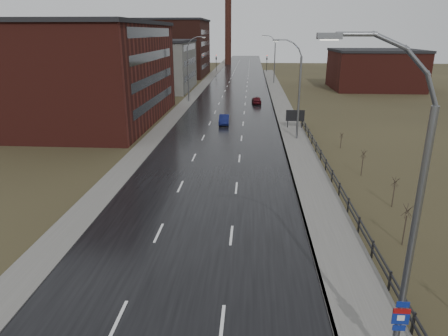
# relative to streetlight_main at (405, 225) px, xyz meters

# --- Properties ---
(road) EXTENTS (14.00, 300.00, 0.06)m
(road) POSITION_rel_streetlight_main_xyz_m (-8.47, 58.00, -6.03)
(road) COLOR black
(road) RESTS_ON ground
(sidewalk_right) EXTENTS (3.20, 180.00, 0.18)m
(sidewalk_right) POSITION_rel_streetlight_main_xyz_m (0.13, 33.00, -5.97)
(sidewalk_right) COLOR #595651
(sidewalk_right) RESTS_ON ground
(curb_right) EXTENTS (0.16, 180.00, 0.18)m
(curb_right) POSITION_rel_streetlight_main_xyz_m (-1.39, 33.00, -5.97)
(curb_right) COLOR slate
(curb_right) RESTS_ON ground
(sidewalk_left) EXTENTS (2.40, 260.00, 0.12)m
(sidewalk_left) POSITION_rel_streetlight_main_xyz_m (-16.67, 58.00, -6.00)
(sidewalk_left) COLOR #595651
(sidewalk_left) RESTS_ON ground
(warehouse_near) EXTENTS (22.44, 28.56, 13.50)m
(warehouse_near) POSITION_rel_streetlight_main_xyz_m (-29.46, 43.00, 0.70)
(warehouse_near) COLOR #471914
(warehouse_near) RESTS_ON ground
(warehouse_mid) EXTENTS (16.32, 20.40, 10.50)m
(warehouse_mid) POSITION_rel_streetlight_main_xyz_m (-26.46, 76.00, -0.80)
(warehouse_mid) COLOR slate
(warehouse_mid) RESTS_ON ground
(warehouse_far) EXTENTS (26.52, 24.48, 15.50)m
(warehouse_far) POSITION_rel_streetlight_main_xyz_m (-31.47, 106.00, 1.70)
(warehouse_far) COLOR #331611
(warehouse_far) RESTS_ON ground
(building_right) EXTENTS (18.36, 16.32, 8.50)m
(building_right) POSITION_rel_streetlight_main_xyz_m (21.83, 80.00, -1.80)
(building_right) COLOR #471914
(building_right) RESTS_ON ground
(smokestack) EXTENTS (2.70, 2.70, 30.70)m
(smokestack) POSITION_rel_streetlight_main_xyz_m (-14.47, 148.00, 9.44)
(smokestack) COLOR #331611
(smokestack) RESTS_ON ground
(streetlight_main) EXTENTS (3.91, 0.29, 12.11)m
(streetlight_main) POSITION_rel_streetlight_main_xyz_m (0.00, 0.00, 0.00)
(streetlight_main) COLOR slate
(streetlight_main) RESTS_ON ground
(streetlight_right_mid) EXTENTS (3.36, 0.28, 11.35)m
(streetlight_right_mid) POSITION_rel_streetlight_main_xyz_m (0.03, 34.00, -0.22)
(streetlight_right_mid) COLOR slate
(streetlight_right_mid) RESTS_ON ground
(streetlight_left) EXTENTS (3.36, 0.28, 11.35)m
(streetlight_left) POSITION_rel_streetlight_main_xyz_m (-16.17, 60.00, -0.22)
(streetlight_left) COLOR slate
(streetlight_left) RESTS_ON ground
(streetlight_right_far) EXTENTS (3.36, 0.28, 11.35)m
(streetlight_right_far) POSITION_rel_streetlight_main_xyz_m (0.03, 88.00, -0.22)
(streetlight_right_far) COLOR slate
(streetlight_right_far) RESTS_ON ground
(guardrail) EXTENTS (0.10, 53.05, 1.10)m
(guardrail) POSITION_rel_streetlight_main_xyz_m (1.83, 16.32, -5.35)
(guardrail) COLOR black
(guardrail) RESTS_ON ground
(shrub_c) EXTENTS (0.61, 0.65, 2.60)m
(shrub_c) POSITION_rel_streetlight_main_xyz_m (4.08, 9.63, -4.67)
(shrub_c) COLOR #382D23
(shrub_c) RESTS_ON ground
(shrub_d) EXTENTS (0.54, 0.57, 2.27)m
(shrub_d) POSITION_rel_streetlight_main_xyz_m (5.26, 15.18, -4.86)
(shrub_d) COLOR #382D23
(shrub_d) RESTS_ON ground
(shrub_e) EXTENTS (0.56, 0.59, 2.35)m
(shrub_e) POSITION_rel_streetlight_main_xyz_m (4.75, 21.85, -4.81)
(shrub_e) COLOR #382D23
(shrub_e) RESTS_ON ground
(shrub_f) EXTENTS (0.42, 0.44, 1.73)m
(shrub_f) POSITION_rel_streetlight_main_xyz_m (4.75, 30.65, -5.15)
(shrub_f) COLOR #382D23
(shrub_f) RESTS_ON ground
(billboard) EXTENTS (2.39, 0.17, 2.51)m
(billboard) POSITION_rel_streetlight_main_xyz_m (0.63, 39.54, -4.35)
(billboard) COLOR black
(billboard) RESTS_ON ground
(traffic_light_left) EXTENTS (0.58, 2.73, 5.30)m
(traffic_light_left) POSITION_rel_streetlight_main_xyz_m (-16.47, 118.00, -1.46)
(traffic_light_left) COLOR black
(traffic_light_left) RESTS_ON ground
(traffic_light_right) EXTENTS (0.58, 2.73, 5.30)m
(traffic_light_right) POSITION_rel_streetlight_main_xyz_m (-0.47, 118.00, -1.46)
(traffic_light_right) COLOR black
(traffic_light_right) RESTS_ON ground
(car_near) EXTENTS (1.45, 3.90, 1.28)m
(car_near) POSITION_rel_streetlight_main_xyz_m (-8.77, 41.69, -5.42)
(car_near) COLOR #0D1342
(car_near) RESTS_ON ground
(car_far) EXTENTS (1.78, 3.92, 1.31)m
(car_far) POSITION_rel_streetlight_main_xyz_m (-4.18, 58.38, -5.41)
(car_far) COLOR #430B11
(car_far) RESTS_ON ground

